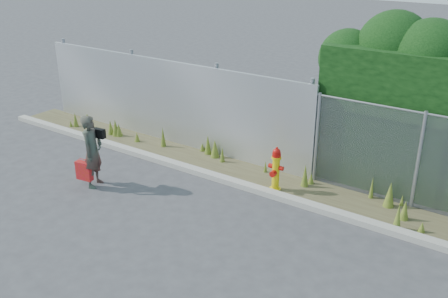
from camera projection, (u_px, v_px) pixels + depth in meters
ground at (195, 224)px, 9.50m from camera, size 80.00×80.00×0.00m
curb at (246, 186)px, 10.85m from camera, size 16.00×0.22×0.12m
weed_strip at (275, 174)px, 11.21m from camera, size 16.00×1.36×0.55m
corrugated_fence at (166, 101)px, 13.06m from camera, size 8.50×0.21×2.30m
fire_hydrant at (276, 170)px, 10.61m from camera, size 0.34×0.30×1.01m
woman at (93, 151)px, 10.71m from camera, size 0.55×0.68×1.62m
red_tote_bag at (84, 171)px, 10.78m from camera, size 0.38×0.14×0.49m
black_shoulder_bag at (99, 133)px, 10.67m from camera, size 0.27×0.11×0.20m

